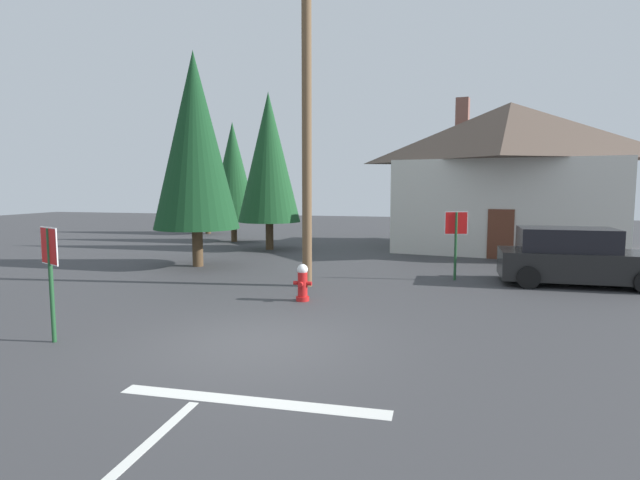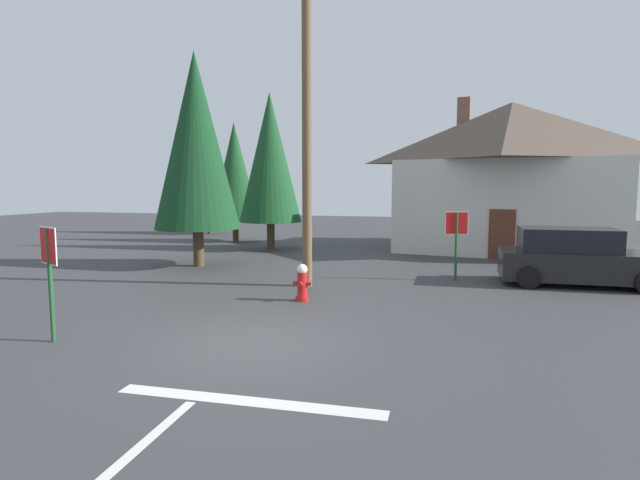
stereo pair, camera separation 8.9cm
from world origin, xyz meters
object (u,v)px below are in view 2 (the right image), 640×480
at_px(stop_sign_near, 49,261).
at_px(pine_tree_mid_left, 196,141).
at_px(stop_sign_far, 456,232).
at_px(fire_hydrant, 302,283).
at_px(parked_car, 576,258).
at_px(pine_tree_tall_left, 235,172).
at_px(utility_pole, 307,119).
at_px(pine_tree_far_center, 209,171).
at_px(pine_tree_short_left, 270,158).
at_px(house, 510,174).

bearing_deg(stop_sign_near, pine_tree_mid_left, 101.12).
bearing_deg(stop_sign_far, fire_hydrant, -133.89).
distance_m(parked_car, pine_tree_tall_left, 17.14).
relative_size(stop_sign_near, stop_sign_far, 1.01).
distance_m(utility_pole, stop_sign_far, 5.72).
relative_size(parked_car, pine_tree_far_center, 0.67).
relative_size(stop_sign_near, pine_tree_mid_left, 0.28).
xyz_separation_m(stop_sign_near, utility_pole, (3.13, 6.38, 3.28)).
relative_size(pine_tree_tall_left, pine_tree_short_left, 0.87).
bearing_deg(pine_tree_tall_left, stop_sign_far, -37.38).
distance_m(utility_pole, parked_car, 8.87).
relative_size(pine_tree_mid_left, pine_tree_far_center, 1.17).
relative_size(fire_hydrant, pine_tree_tall_left, 0.15).
xyz_separation_m(house, pine_tree_far_center, (-16.95, 3.91, 0.40)).
bearing_deg(pine_tree_short_left, house, 13.75).
bearing_deg(pine_tree_short_left, pine_tree_tall_left, 137.88).
bearing_deg(pine_tree_mid_left, stop_sign_near, -78.88).
xyz_separation_m(utility_pole, parked_car, (7.61, 2.16, -4.02)).
bearing_deg(fire_hydrant, pine_tree_tall_left, 120.75).
bearing_deg(utility_pole, stop_sign_near, -116.12).
xyz_separation_m(pine_tree_tall_left, pine_tree_mid_left, (2.13, -8.02, 0.86)).
relative_size(utility_pole, pine_tree_tall_left, 1.49).
bearing_deg(pine_tree_tall_left, house, -0.42).
distance_m(pine_tree_tall_left, pine_tree_short_left, 4.03).
relative_size(stop_sign_far, house, 0.20).
xyz_separation_m(stop_sign_far, parked_car, (3.42, 0.12, -0.72)).
xyz_separation_m(pine_tree_tall_left, pine_tree_far_center, (-3.43, 3.82, 0.19)).
xyz_separation_m(stop_sign_near, stop_sign_far, (7.32, 8.42, -0.02)).
relative_size(pine_tree_mid_left, pine_tree_short_left, 1.08).
bearing_deg(stop_sign_near, pine_tree_far_center, 109.39).
xyz_separation_m(utility_pole, house, (6.50, 10.52, -1.37)).
bearing_deg(pine_tree_tall_left, pine_tree_far_center, 131.93).
bearing_deg(pine_tree_tall_left, parked_car, -30.01).
distance_m(fire_hydrant, pine_tree_mid_left, 8.03).
relative_size(stop_sign_far, pine_tree_tall_left, 0.34).
height_order(house, pine_tree_short_left, house).
height_order(house, pine_tree_far_center, house).
bearing_deg(pine_tree_far_center, stop_sign_far, -40.23).
distance_m(stop_sign_far, pine_tree_far_center, 19.32).
bearing_deg(fire_hydrant, pine_tree_far_center, 123.66).
relative_size(fire_hydrant, house, 0.09).
height_order(stop_sign_far, pine_tree_far_center, pine_tree_far_center).
distance_m(house, pine_tree_short_left, 10.89).
xyz_separation_m(stop_sign_far, house, (2.30, 8.47, 1.93)).
height_order(stop_sign_near, utility_pole, utility_pole).
xyz_separation_m(utility_pole, pine_tree_far_center, (-10.45, 14.43, -0.97)).
bearing_deg(house, utility_pole, -121.71).
distance_m(stop_sign_far, parked_car, 3.49).
relative_size(fire_hydrant, pine_tree_mid_left, 0.12).
distance_m(fire_hydrant, parked_car, 8.26).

